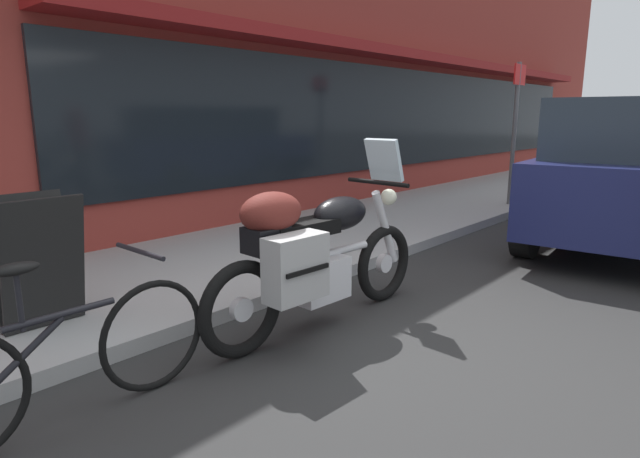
{
  "coord_description": "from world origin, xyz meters",
  "views": [
    {
      "loc": [
        -2.87,
        -1.87,
        1.6
      ],
      "look_at": [
        0.23,
        0.86,
        0.7
      ],
      "focal_mm": 29.46,
      "sensor_mm": 36.0,
      "label": 1
    }
  ],
  "objects": [
    {
      "name": "parked_bicycle",
      "position": [
        -1.87,
        0.76,
        0.37
      ],
      "size": [
        1.67,
        0.48,
        0.92
      ],
      "color": "black",
      "rests_on": "ground_plane"
    },
    {
      "name": "sidewalk_curb",
      "position": [
        9.0,
        2.5,
        0.06
      ],
      "size": [
        30.0,
        2.5,
        0.12
      ],
      "color": "#9B9B9B",
      "rests_on": "ground_plane"
    },
    {
      "name": "parked_minivan",
      "position": [
        4.55,
        -0.55,
        0.94
      ],
      "size": [
        4.62,
        2.35,
        1.77
      ],
      "color": "#191E4C",
      "rests_on": "ground_plane"
    },
    {
      "name": "parking_sign_pole",
      "position": [
        5.88,
        1.55,
        1.5
      ],
      "size": [
        0.44,
        0.07,
        2.32
      ],
      "color": "#59595B",
      "rests_on": "sidewalk_curb"
    },
    {
      "name": "sandwich_board_sign",
      "position": [
        -1.52,
        1.97,
        0.59
      ],
      "size": [
        0.55,
        0.41,
        0.94
      ],
      "color": "black",
      "rests_on": "sidewalk_curb"
    },
    {
      "name": "touring_motorcycle",
      "position": [
        -0.1,
        0.64,
        0.61
      ],
      "size": [
        2.22,
        0.62,
        1.41
      ],
      "color": "black",
      "rests_on": "ground_plane"
    },
    {
      "name": "storefront_building",
      "position": [
        6.68,
        3.91,
        2.71
      ],
      "size": [
        21.37,
        0.9,
        5.51
      ],
      "color": "maroon",
      "rests_on": "ground_plane"
    },
    {
      "name": "ground_plane",
      "position": [
        0.0,
        0.0,
        0.0
      ],
      "size": [
        80.0,
        80.0,
        0.0
      ],
      "primitive_type": "plane",
      "color": "#2A2A2A"
    }
  ]
}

